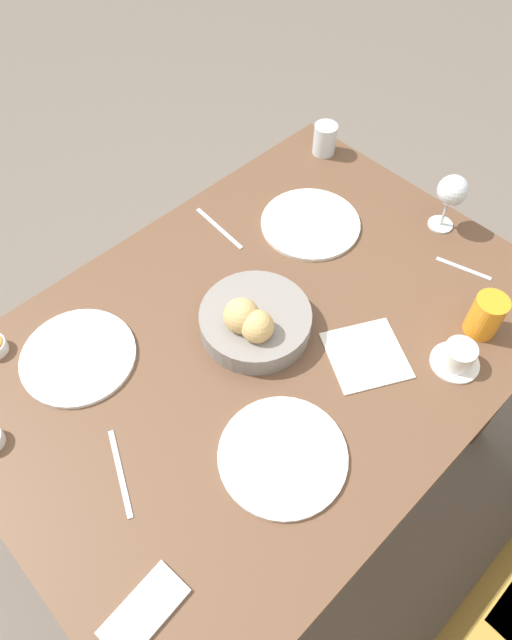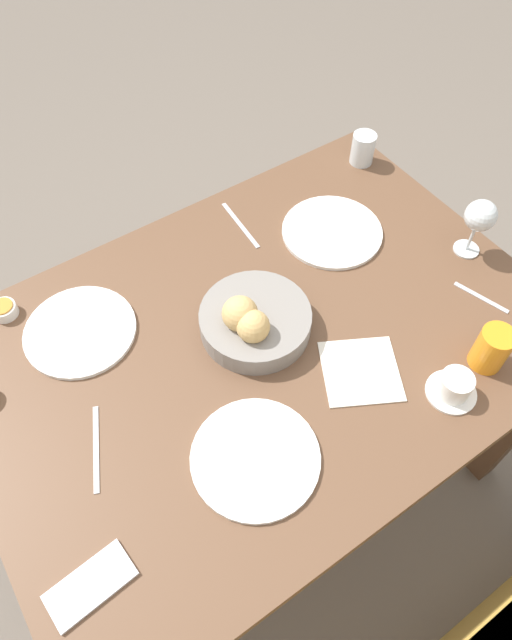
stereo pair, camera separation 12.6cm
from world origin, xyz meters
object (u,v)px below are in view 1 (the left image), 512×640
coffee_cup (458,357)px  fork_silver (219,228)px  cell_phone (144,611)px  napkin (366,355)px  juice_glass (486,315)px  water_tumbler (325,139)px  plate_near_left (310,223)px  bread_basket (255,321)px  knife_silver (120,473)px  plate_near_right (78,356)px  spoon_coffee (463,269)px  wine_glass (452,192)px  plate_far_center (283,456)px

coffee_cup → fork_silver: coffee_cup is taller
cell_phone → napkin: bearing=-174.2°
juice_glass → napkin: bearing=-28.7°
water_tumbler → fork_silver: size_ratio=0.48×
plate_near_left → juice_glass: juice_glass is taller
plate_near_left → water_tumbler: water_tumbler is taller
plate_near_left → napkin: plate_near_left is taller
bread_basket → plate_near_left: bread_basket is taller
coffee_cup → napkin: (0.12, -0.15, -0.02)m
knife_silver → bread_basket: bearing=-171.7°
plate_near_right → knife_silver: 0.29m
spoon_coffee → cell_phone: 1.03m
bread_basket → fork_silver: 0.33m
bread_basket → juice_glass: bearing=136.5°
plate_near_left → fork_silver: 0.24m
bread_basket → juice_glass: bread_basket is taller
napkin → plate_near_right: bearing=-43.5°
wine_glass → napkin: size_ratio=0.71×
wine_glass → cell_phone: bearing=9.7°
plate_near_right → cell_phone: 0.54m
fork_silver → plate_near_right: bearing=9.4°
water_tumbler → fork_silver: bearing=2.8°
juice_glass → coffee_cup: (0.12, 0.01, -0.02)m
knife_silver → spoon_coffee: (-0.91, 0.16, 0.00)m
cell_phone → spoon_coffee: bearing=-176.5°
wine_glass → spoon_coffee: (0.08, 0.13, -0.11)m
spoon_coffee → napkin: napkin is taller
juice_glass → coffee_cup: 0.12m
plate_far_center → bread_basket: bearing=-123.5°
water_tumbler → spoon_coffee: (0.09, 0.54, -0.04)m
coffee_cup → fork_silver: size_ratio=0.58×
plate_near_left → water_tumbler: bearing=-144.3°
plate_far_center → water_tumbler: 0.94m
knife_silver → spoon_coffee: same height
coffee_cup → cell_phone: bearing=-5.7°
juice_glass → knife_silver: bearing=-20.2°
napkin → spoon_coffee: bearing=179.2°
plate_near_left → water_tumbler: (-0.24, -0.18, 0.04)m
bread_basket → spoon_coffee: bearing=155.7°
spoon_coffee → cell_phone: bearing=3.5°
spoon_coffee → juice_glass: bearing=44.9°
cell_phone → juice_glass: bearing=175.9°
plate_near_left → bread_basket: bearing=22.6°
fork_silver → cell_phone: size_ratio=1.18×
water_tumbler → napkin: size_ratio=0.40×
plate_far_center → napkin: plate_far_center is taller
water_tumbler → wine_glass: wine_glass is taller
bread_basket → water_tumbler: (-0.58, -0.31, 0.01)m
cell_phone → bread_basket: bearing=-151.7°
bread_basket → plate_far_center: size_ratio=0.98×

